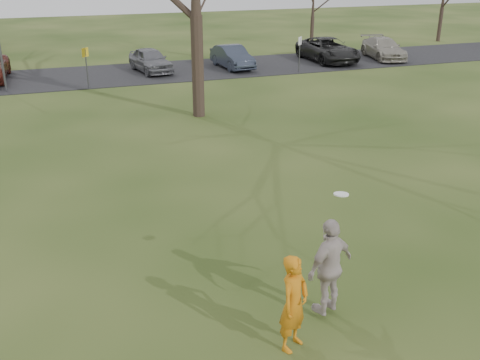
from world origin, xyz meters
The scene contains 10 objects.
ground centered at (0.00, 0.00, 0.00)m, with size 120.00×120.00×0.00m, color #1E380F.
parking_strip centered at (0.00, 25.00, 0.02)m, with size 62.00×6.50×0.04m, color black.
player_defender centered at (-0.51, -0.24, 0.91)m, with size 0.66×0.43×1.81m, color #C87110.
car_4 centered at (1.87, 25.09, 0.73)m, with size 1.62×4.02×1.37m, color slate.
car_5 centered at (6.77, 24.62, 0.70)m, with size 1.41×4.03×1.33m, color #2C3343.
car_6 centered at (13.31, 24.75, 0.78)m, with size 2.44×5.30×1.47m, color black.
car_7 centered at (17.26, 24.43, 0.70)m, with size 1.86×4.58×1.33m, color gray.
catching_play centered at (0.51, 0.39, 1.08)m, with size 1.23×0.86×2.48m.
sign_yellow centered at (-2.00, 22.00, 1.45)m, with size 0.35×0.35×2.08m.
sign_white centered at (10.00, 22.00, 1.45)m, with size 0.35×0.35×2.08m.
Camera 1 is at (-4.05, -7.49, 6.47)m, focal length 41.52 mm.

